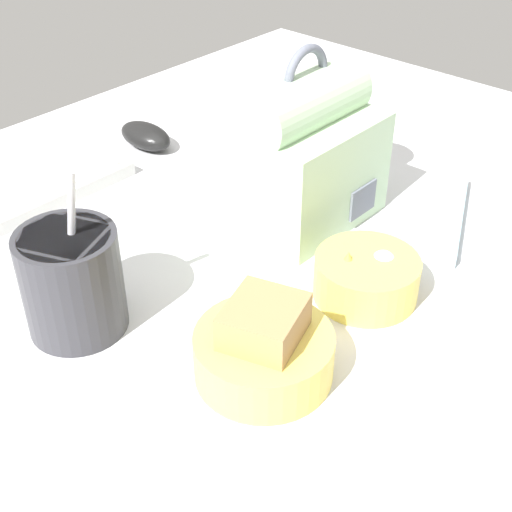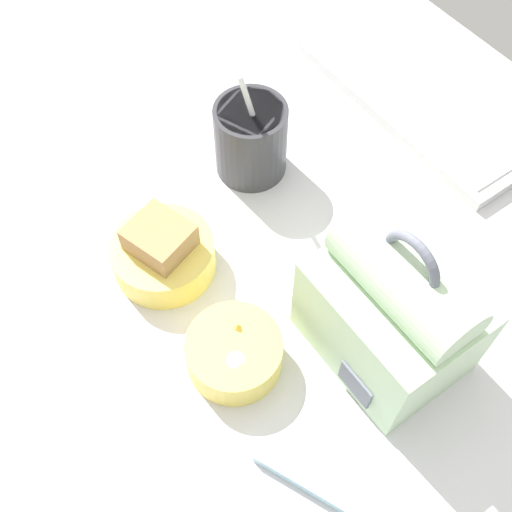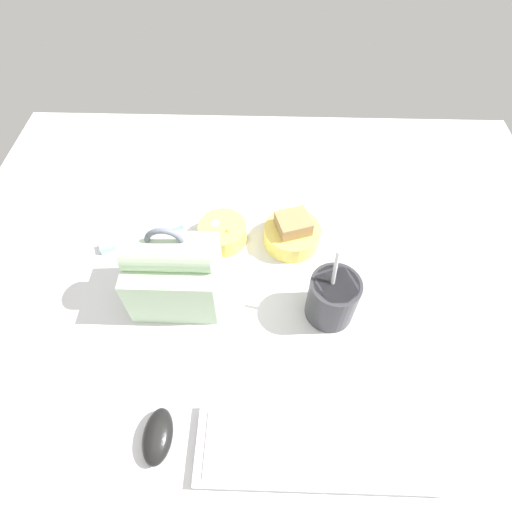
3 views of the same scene
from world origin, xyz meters
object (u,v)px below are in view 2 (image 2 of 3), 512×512
object	(u,v)px
keyboard	(411,101)
lunch_bag	(393,311)
chopstick_case	(341,497)
soup_cup	(251,138)
bento_bowl_snacks	(234,352)
bento_bowl_sandwich	(163,253)

from	to	relation	value
keyboard	lunch_bag	distance (cm)	39.54
lunch_bag	chopstick_case	distance (cm)	19.42
soup_cup	chopstick_case	size ratio (longest dim) A/B	0.96
lunch_bag	bento_bowl_snacks	distance (cm)	17.68
chopstick_case	bento_bowl_snacks	bearing A→B (deg)	-179.23
soup_cup	bento_bowl_sandwich	world-z (taller)	soup_cup
soup_cup	bento_bowl_sandwich	distance (cm)	19.31
bento_bowl_sandwich	bento_bowl_snacks	world-z (taller)	bento_bowl_sandwich
keyboard	bento_bowl_snacks	bearing A→B (deg)	-67.09
bento_bowl_sandwich	keyboard	bearing A→B (deg)	93.89
bento_bowl_snacks	chopstick_case	xyz separation A→B (cm)	(18.45, 0.25, -1.62)
bento_bowl_sandwich	bento_bowl_snacks	size ratio (longest dim) A/B	1.17
keyboard	bento_bowl_sandwich	world-z (taller)	bento_bowl_sandwich
bento_bowl_sandwich	lunch_bag	bearing A→B (deg)	32.13
lunch_bag	chopstick_case	bearing A→B (deg)	-53.90
keyboard	bento_bowl_snacks	world-z (taller)	bento_bowl_snacks
soup_cup	bento_bowl_sandwich	bearing A→B (deg)	-68.51
bento_bowl_sandwich	chopstick_case	world-z (taller)	bento_bowl_sandwich
chopstick_case	bento_bowl_sandwich	bearing A→B (deg)	-179.85
keyboard	soup_cup	bearing A→B (deg)	-99.05
lunch_bag	bento_bowl_sandwich	bearing A→B (deg)	-147.87
keyboard	bento_bowl_snacks	distance (cm)	47.26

